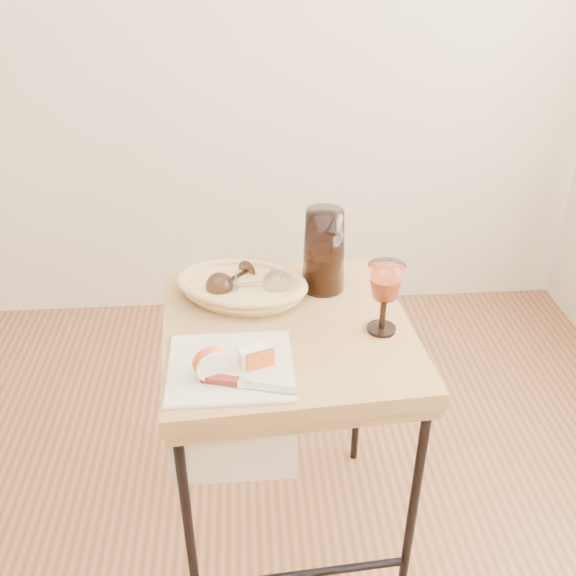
{
  "coord_description": "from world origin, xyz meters",
  "views": [
    {
      "loc": [
        0.31,
        -0.82,
        1.66
      ],
      "look_at": [
        0.4,
        0.44,
        0.89
      ],
      "focal_mm": 39.58,
      "sensor_mm": 36.0,
      "label": 1
    }
  ],
  "objects_px": {
    "bread_basket": "(242,289)",
    "table_knife": "(246,383)",
    "wine_goblet": "(384,299)",
    "pitcher": "(324,250)",
    "goblet_lying_a": "(232,279)",
    "side_table": "(287,440)",
    "tea_towel": "(231,366)",
    "goblet_lying_b": "(259,284)",
    "apple_half": "(210,362)"
  },
  "relations": [
    {
      "from": "bread_basket",
      "to": "table_knife",
      "type": "distance_m",
      "value": 0.37
    },
    {
      "from": "wine_goblet",
      "to": "table_knife",
      "type": "distance_m",
      "value": 0.39
    },
    {
      "from": "pitcher",
      "to": "wine_goblet",
      "type": "xyz_separation_m",
      "value": [
        0.12,
        -0.21,
        -0.02
      ]
    },
    {
      "from": "goblet_lying_a",
      "to": "wine_goblet",
      "type": "relative_size",
      "value": 0.65
    },
    {
      "from": "side_table",
      "to": "tea_towel",
      "type": "distance_m",
      "value": 0.44
    },
    {
      "from": "bread_basket",
      "to": "goblet_lying_a",
      "type": "relative_size",
      "value": 2.58
    },
    {
      "from": "wine_goblet",
      "to": "goblet_lying_b",
      "type": "bearing_deg",
      "value": 151.55
    },
    {
      "from": "side_table",
      "to": "table_knife",
      "type": "relative_size",
      "value": 3.69
    },
    {
      "from": "pitcher",
      "to": "apple_half",
      "type": "xyz_separation_m",
      "value": [
        -0.29,
        -0.36,
        -0.07
      ]
    },
    {
      "from": "pitcher",
      "to": "bread_basket",
      "type": "bearing_deg",
      "value": -149.36
    },
    {
      "from": "side_table",
      "to": "pitcher",
      "type": "distance_m",
      "value": 0.54
    },
    {
      "from": "side_table",
      "to": "goblet_lying_b",
      "type": "relative_size",
      "value": 6.34
    },
    {
      "from": "bread_basket",
      "to": "wine_goblet",
      "type": "xyz_separation_m",
      "value": [
        0.34,
        -0.18,
        0.06
      ]
    },
    {
      "from": "goblet_lying_b",
      "to": "apple_half",
      "type": "xyz_separation_m",
      "value": [
        -0.12,
        -0.31,
        -0.01
      ]
    },
    {
      "from": "pitcher",
      "to": "goblet_lying_a",
      "type": "bearing_deg",
      "value": -153.56
    },
    {
      "from": "side_table",
      "to": "goblet_lying_a",
      "type": "distance_m",
      "value": 0.48
    },
    {
      "from": "side_table",
      "to": "apple_half",
      "type": "bearing_deg",
      "value": -134.48
    },
    {
      "from": "bread_basket",
      "to": "side_table",
      "type": "bearing_deg",
      "value": -34.45
    },
    {
      "from": "goblet_lying_b",
      "to": "apple_half",
      "type": "distance_m",
      "value": 0.33
    },
    {
      "from": "goblet_lying_b",
      "to": "apple_half",
      "type": "bearing_deg",
      "value": -112.34
    },
    {
      "from": "side_table",
      "to": "bread_basket",
      "type": "distance_m",
      "value": 0.45
    },
    {
      "from": "side_table",
      "to": "bread_basket",
      "type": "xyz_separation_m",
      "value": [
        -0.11,
        0.14,
        0.41
      ]
    },
    {
      "from": "side_table",
      "to": "apple_half",
      "type": "height_order",
      "value": "apple_half"
    },
    {
      "from": "bread_basket",
      "to": "goblet_lying_a",
      "type": "height_order",
      "value": "goblet_lying_a"
    },
    {
      "from": "bread_basket",
      "to": "goblet_lying_b",
      "type": "distance_m",
      "value": 0.05
    },
    {
      "from": "tea_towel",
      "to": "table_knife",
      "type": "height_order",
      "value": "table_knife"
    },
    {
      "from": "pitcher",
      "to": "apple_half",
      "type": "bearing_deg",
      "value": -108.07
    },
    {
      "from": "pitcher",
      "to": "apple_half",
      "type": "distance_m",
      "value": 0.47
    },
    {
      "from": "tea_towel",
      "to": "bread_basket",
      "type": "distance_m",
      "value": 0.3
    },
    {
      "from": "side_table",
      "to": "goblet_lying_b",
      "type": "height_order",
      "value": "goblet_lying_b"
    },
    {
      "from": "bread_basket",
      "to": "table_knife",
      "type": "height_order",
      "value": "bread_basket"
    },
    {
      "from": "pitcher",
      "to": "table_knife",
      "type": "height_order",
      "value": "pitcher"
    },
    {
      "from": "tea_towel",
      "to": "goblet_lying_b",
      "type": "xyz_separation_m",
      "value": [
        0.07,
        0.28,
        0.05
      ]
    },
    {
      "from": "bread_basket",
      "to": "pitcher",
      "type": "bearing_deg",
      "value": 27.4
    },
    {
      "from": "pitcher",
      "to": "apple_half",
      "type": "height_order",
      "value": "pitcher"
    },
    {
      "from": "tea_towel",
      "to": "wine_goblet",
      "type": "relative_size",
      "value": 1.53
    },
    {
      "from": "goblet_lying_a",
      "to": "table_knife",
      "type": "relative_size",
      "value": 0.57
    },
    {
      "from": "tea_towel",
      "to": "goblet_lying_a",
      "type": "xyz_separation_m",
      "value": [
        0.0,
        0.31,
        0.05
      ]
    },
    {
      "from": "tea_towel",
      "to": "apple_half",
      "type": "relative_size",
      "value": 3.55
    },
    {
      "from": "pitcher",
      "to": "wine_goblet",
      "type": "height_order",
      "value": "pitcher"
    },
    {
      "from": "goblet_lying_a",
      "to": "goblet_lying_b",
      "type": "height_order",
      "value": "goblet_lying_b"
    },
    {
      "from": "side_table",
      "to": "table_knife",
      "type": "bearing_deg",
      "value": -114.67
    },
    {
      "from": "goblet_lying_a",
      "to": "wine_goblet",
      "type": "distance_m",
      "value": 0.41
    },
    {
      "from": "goblet_lying_b",
      "to": "apple_half",
      "type": "height_order",
      "value": "goblet_lying_b"
    },
    {
      "from": "bread_basket",
      "to": "goblet_lying_a",
      "type": "bearing_deg",
      "value": 170.88
    },
    {
      "from": "wine_goblet",
      "to": "apple_half",
      "type": "bearing_deg",
      "value": -160.01
    },
    {
      "from": "goblet_lying_b",
      "to": "pitcher",
      "type": "relative_size",
      "value": 0.46
    },
    {
      "from": "side_table",
      "to": "apple_half",
      "type": "relative_size",
      "value": 9.87
    },
    {
      "from": "tea_towel",
      "to": "goblet_lying_a",
      "type": "distance_m",
      "value": 0.31
    },
    {
      "from": "tea_towel",
      "to": "wine_goblet",
      "type": "xyz_separation_m",
      "value": [
        0.36,
        0.12,
        0.09
      ]
    }
  ]
}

